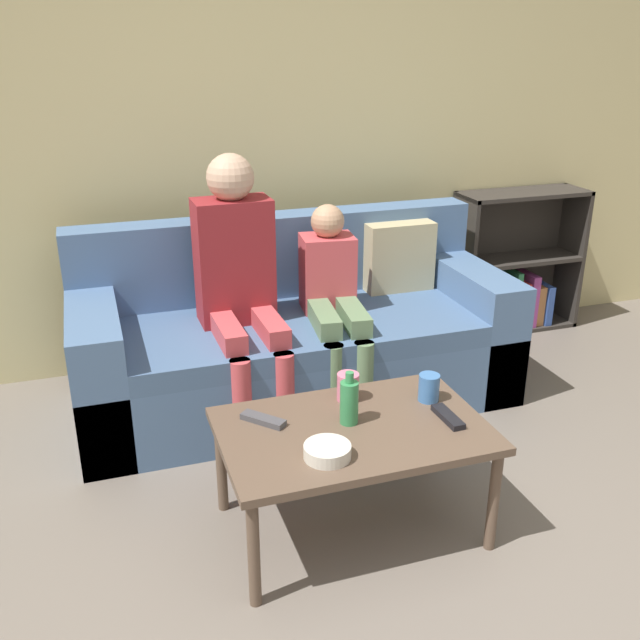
{
  "coord_description": "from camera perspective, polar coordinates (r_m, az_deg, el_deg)",
  "views": [
    {
      "loc": [
        -0.93,
        -1.26,
        1.72
      ],
      "look_at": [
        -0.08,
        1.3,
        0.63
      ],
      "focal_mm": 40.0,
      "sensor_mm": 36.0,
      "label": 1
    }
  ],
  "objects": [
    {
      "name": "tv_remote_1",
      "position": [
        2.57,
        -4.57,
        -7.95
      ],
      "size": [
        0.15,
        0.16,
        0.02
      ],
      "rotation": [
        0.0,
        0.0,
        0.73
      ],
      "color": "#47474C",
      "rests_on": "coffee_table"
    },
    {
      "name": "coffee_table",
      "position": [
        2.56,
        2.63,
        -9.36
      ],
      "size": [
        0.94,
        0.61,
        0.43
      ],
      "color": "brown",
      "rests_on": "ground_plane"
    },
    {
      "name": "person_child",
      "position": [
        3.38,
        1.06,
        1.86
      ],
      "size": [
        0.31,
        0.62,
        0.97
      ],
      "rotation": [
        0.0,
        0.0,
        -0.12
      ],
      "color": "#66845B",
      "rests_on": "ground_plane"
    },
    {
      "name": "cup_near",
      "position": [
        2.69,
        2.25,
        -5.36
      ],
      "size": [
        0.08,
        0.08,
        0.11
      ],
      "color": "pink",
      "rests_on": "coffee_table"
    },
    {
      "name": "snack_bowl",
      "position": [
        2.36,
        0.59,
        -10.47
      ],
      "size": [
        0.16,
        0.16,
        0.05
      ],
      "color": "beige",
      "rests_on": "coffee_table"
    },
    {
      "name": "bottle",
      "position": [
        2.53,
        2.35,
        -6.53
      ],
      "size": [
        0.07,
        0.07,
        0.2
      ],
      "color": "#33844C",
      "rests_on": "coffee_table"
    },
    {
      "name": "tv_remote_0",
      "position": [
        2.62,
        10.2,
        -7.63
      ],
      "size": [
        0.05,
        0.17,
        0.02
      ],
      "rotation": [
        0.0,
        0.0,
        0.03
      ],
      "color": "black",
      "rests_on": "coffee_table"
    },
    {
      "name": "bookshelf",
      "position": [
        4.55,
        14.89,
        3.38
      ],
      "size": [
        0.78,
        0.28,
        0.86
      ],
      "color": "#332D28",
      "rests_on": "ground_plane"
    },
    {
      "name": "couch",
      "position": [
        3.54,
        -1.96,
        -1.72
      ],
      "size": [
        2.09,
        0.86,
        0.87
      ],
      "color": "#4C6B93",
      "rests_on": "ground_plane"
    },
    {
      "name": "person_adult",
      "position": [
        3.26,
        -6.56,
        3.88
      ],
      "size": [
        0.35,
        0.61,
        1.23
      ],
      "rotation": [
        0.0,
        0.0,
        0.02
      ],
      "color": "#C6474C",
      "rests_on": "ground_plane"
    },
    {
      "name": "cup_far",
      "position": [
        2.72,
        8.71,
        -5.37
      ],
      "size": [
        0.08,
        0.08,
        0.1
      ],
      "color": "#3D70B2",
      "rests_on": "coffee_table"
    },
    {
      "name": "wall_back",
      "position": [
        3.88,
        -4.69,
        15.69
      ],
      "size": [
        12.0,
        0.06,
        2.6
      ],
      "color": "beige",
      "rests_on": "ground_plane"
    }
  ]
}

